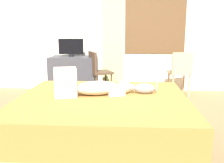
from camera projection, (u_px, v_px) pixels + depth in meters
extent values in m
plane|color=olive|center=(105.00, 138.00, 3.10)|extent=(16.00, 16.00, 0.00)
cube|color=beige|center=(116.00, 20.00, 5.27)|extent=(6.40, 0.12, 2.90)
cube|color=brown|center=(155.00, 27.00, 5.18)|extent=(1.21, 0.02, 1.07)
cube|color=white|center=(155.00, 27.00, 5.18)|extent=(1.13, 0.02, 0.99)
cube|color=#997A56|center=(103.00, 131.00, 3.12)|extent=(2.06, 1.88, 0.14)
cube|color=olive|center=(103.00, 112.00, 3.07)|extent=(2.00, 1.83, 0.36)
ellipsoid|color=#CCB299|center=(97.00, 88.00, 3.14)|extent=(0.61, 0.39, 0.17)
sphere|color=beige|center=(124.00, 87.00, 3.20)|extent=(0.17, 0.17, 0.17)
cube|color=beige|center=(65.00, 82.00, 3.05)|extent=(0.31, 0.30, 0.34)
cube|color=beige|center=(115.00, 91.00, 3.19)|extent=(0.26, 0.32, 0.08)
ellipsoid|color=gray|center=(145.00, 89.00, 3.19)|extent=(0.26, 0.11, 0.13)
sphere|color=gray|center=(132.00, 88.00, 3.20)|extent=(0.08, 0.08, 0.08)
cylinder|color=gray|center=(157.00, 84.00, 3.17)|extent=(0.02, 0.02, 0.16)
cube|color=#38383D|center=(74.00, 75.00, 5.15)|extent=(0.90, 0.56, 0.74)
cylinder|color=black|center=(71.00, 55.00, 5.07)|extent=(0.10, 0.10, 0.05)
cube|color=black|center=(71.00, 46.00, 5.03)|extent=(0.48, 0.09, 0.30)
cylinder|color=white|center=(92.00, 54.00, 5.18)|extent=(0.08, 0.08, 0.09)
cylinder|color=#4C3828|center=(106.00, 82.00, 5.18)|extent=(0.04, 0.04, 0.44)
cylinder|color=#4C3828|center=(111.00, 85.00, 4.91)|extent=(0.04, 0.04, 0.44)
cylinder|color=#4C3828|center=(91.00, 84.00, 5.07)|extent=(0.04, 0.04, 0.44)
cylinder|color=#4C3828|center=(96.00, 87.00, 4.79)|extent=(0.04, 0.04, 0.44)
cube|color=#4C3828|center=(101.00, 72.00, 4.94)|extent=(0.51, 0.51, 0.04)
cube|color=#4C3828|center=(93.00, 62.00, 4.83)|extent=(0.20, 0.36, 0.38)
cylinder|color=tan|center=(168.00, 83.00, 5.09)|extent=(0.04, 0.04, 0.44)
cylinder|color=tan|center=(184.00, 83.00, 5.11)|extent=(0.04, 0.04, 0.44)
cylinder|color=tan|center=(173.00, 87.00, 4.79)|extent=(0.04, 0.04, 0.44)
cylinder|color=tan|center=(189.00, 87.00, 4.81)|extent=(0.04, 0.04, 0.44)
cube|color=tan|center=(179.00, 73.00, 4.90)|extent=(0.42, 0.42, 0.04)
cube|color=tan|center=(183.00, 63.00, 4.69)|extent=(0.38, 0.08, 0.38)
cube|color=#ADCC75|center=(113.00, 32.00, 5.20)|extent=(0.44, 0.06, 2.43)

